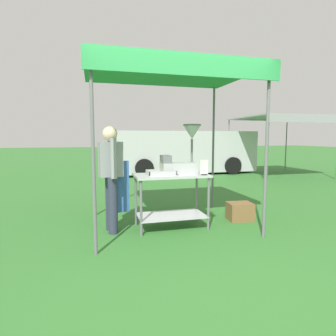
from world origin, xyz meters
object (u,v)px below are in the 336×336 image
donut_fryer (182,155)px  neighbour_tent (280,119)px  supply_crate (240,211)px  stall_canopy (170,77)px  vendor (111,173)px  menu_sign (204,169)px  van_silver (183,151)px  donut_cart (171,190)px  donut_tray (161,173)px

donut_fryer → neighbour_tent: size_ratio=0.27×
donut_fryer → supply_crate: (1.09, 0.09, -1.02)m
neighbour_tent → stall_canopy: bearing=-139.3°
vendor → donut_fryer: bearing=-2.4°
menu_sign → van_silver: 7.19m
donut_fryer → stall_canopy: bearing=153.1°
donut_cart → menu_sign: size_ratio=4.94×
donut_tray → donut_fryer: bearing=6.2°
menu_sign → vendor: (-1.39, 0.28, -0.06)m
vendor → van_silver: van_silver is taller
donut_tray → donut_fryer: (0.37, 0.04, 0.28)m
donut_cart → donut_fryer: (0.18, 0.01, 0.56)m
stall_canopy → neighbour_tent: size_ratio=0.87×
donut_tray → neighbour_tent: neighbour_tent is taller
stall_canopy → supply_crate: size_ratio=5.72×
donut_cart → donut_fryer: 0.59m
stall_canopy → donut_tray: size_ratio=5.99×
donut_tray → menu_sign: menu_sign is taller
donut_cart → neighbour_tent: bearing=41.3°
stall_canopy → donut_cart: (0.00, -0.10, -1.76)m
stall_canopy → neighbour_tent: 7.37m
stall_canopy → van_silver: 7.17m
stall_canopy → donut_fryer: bearing=-26.9°
menu_sign → donut_fryer: bearing=139.9°
neighbour_tent → van_silver: bearing=150.8°
donut_fryer → supply_crate: donut_fryer is taller
menu_sign → van_silver: (1.91, 6.93, -0.09)m
supply_crate → neighbour_tent: (4.31, 4.81, 1.98)m
vendor → neighbour_tent: bearing=36.7°
donut_cart → van_silver: 7.11m
donut_tray → van_silver: van_silver is taller
donut_fryer → vendor: (-1.11, 0.05, -0.27)m
vendor → van_silver: (3.29, 6.65, -0.02)m
supply_crate → donut_tray: bearing=-175.0°
stall_canopy → neighbour_tent: bearing=40.7°
donut_cart → stall_canopy: bearing=90.0°
menu_sign → donut_cart: bearing=153.7°
donut_tray → supply_crate: size_ratio=0.95×
vendor → stall_canopy: bearing=2.9°
donut_cart → van_silver: bearing=70.5°
donut_fryer → neighbour_tent: 7.35m
vendor → menu_sign: bearing=-11.4°
donut_tray → donut_cart: bearing=10.6°
menu_sign → neighbour_tent: (5.12, 5.13, 1.17)m
stall_canopy → donut_cart: stall_canopy is taller
supply_crate → stall_canopy: bearing=179.7°
stall_canopy → donut_fryer: size_ratio=3.26×
supply_crate → van_silver: van_silver is taller
stall_canopy → supply_crate: 2.56m
menu_sign → donut_tray: bearing=163.2°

